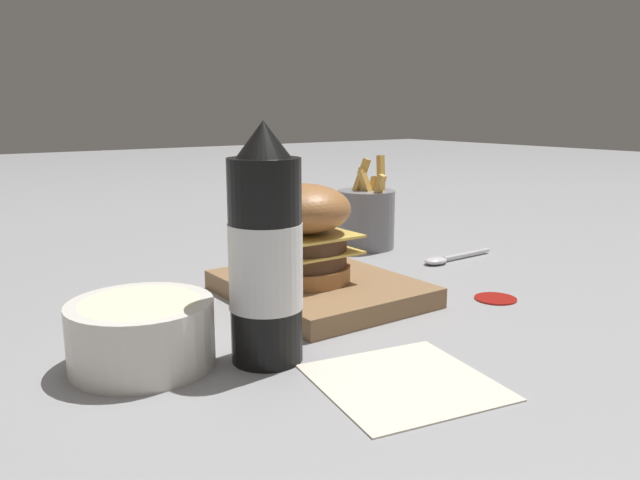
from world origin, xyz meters
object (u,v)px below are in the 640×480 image
at_px(ketchup_bottle, 265,256).
at_px(side_bowl, 142,332).
at_px(serving_board, 320,288).
at_px(fries_basket, 366,218).
at_px(burger, 304,232).
at_px(spoon, 445,259).

relative_size(ketchup_bottle, side_bowl, 1.68).
bearing_deg(serving_board, side_bowl, 106.32).
bearing_deg(ketchup_bottle, fries_basket, -50.42).
relative_size(ketchup_bottle, fries_basket, 1.42).
height_order(burger, side_bowl, burger).
xyz_separation_m(serving_board, burger, (0.01, 0.02, 0.07)).
bearing_deg(ketchup_bottle, spoon, -68.23).
relative_size(serving_board, spoon, 1.70).
relative_size(burger, ketchup_bottle, 0.54).
xyz_separation_m(serving_board, fries_basket, (0.19, -0.23, 0.04)).
xyz_separation_m(burger, side_bowl, (-0.08, 0.24, -0.05)).
distance_m(side_bowl, spoon, 0.53).
height_order(serving_board, side_bowl, side_bowl).
xyz_separation_m(side_bowl, spoon, (0.11, -0.52, -0.03)).
distance_m(fries_basket, spoon, 0.16).
bearing_deg(serving_board, spoon, -81.95).
relative_size(burger, spoon, 0.83).
height_order(burger, ketchup_bottle, ketchup_bottle).
bearing_deg(burger, side_bowl, 109.26).
xyz_separation_m(ketchup_bottle, side_bowl, (0.06, 0.10, -0.07)).
distance_m(serving_board, ketchup_bottle, 0.22).
xyz_separation_m(ketchup_bottle, spoon, (0.17, -0.42, -0.10)).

